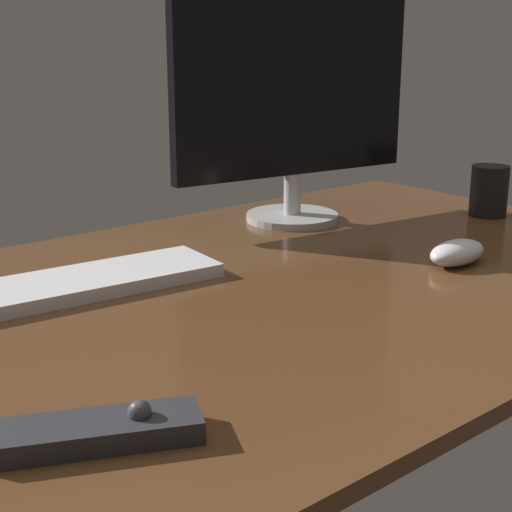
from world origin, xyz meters
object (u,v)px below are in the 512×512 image
at_px(monitor, 294,78).
at_px(computer_mouse, 457,253).
at_px(media_remote, 98,431).
at_px(keyboard, 74,285).
at_px(coffee_mug, 489,191).

relative_size(monitor, computer_mouse, 4.43).
height_order(computer_mouse, media_remote, computer_mouse).
bearing_deg(keyboard, media_remote, -108.44).
relative_size(keyboard, computer_mouse, 3.75).
bearing_deg(coffee_mug, media_remote, -164.41).
bearing_deg(monitor, media_remote, -135.94).
xyz_separation_m(keyboard, computer_mouse, (0.50, -0.26, 0.01)).
bearing_deg(computer_mouse, media_remote, -170.11).
relative_size(computer_mouse, coffee_mug, 1.13).
distance_m(monitor, media_remote, 0.87).
bearing_deg(keyboard, monitor, 18.06).
height_order(media_remote, coffee_mug, coffee_mug).
relative_size(keyboard, coffee_mug, 4.24).
relative_size(monitor, media_remote, 2.58).
height_order(keyboard, coffee_mug, coffee_mug).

